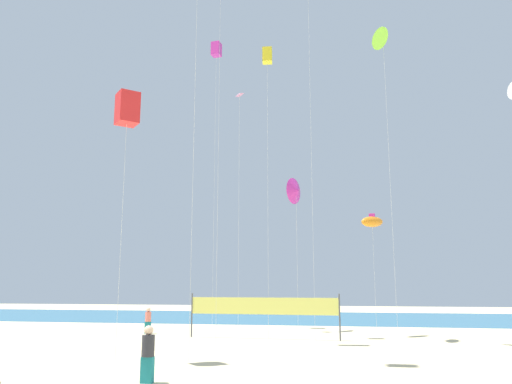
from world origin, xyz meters
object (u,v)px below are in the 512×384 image
kite_lime_delta (383,40)px  kite_orange_inflatable (372,222)px  volleyball_net (263,308)px  kite_pink_diamond (239,101)px  kite_yellow_box (267,57)px  kite_red_box (127,109)px  beachgoer_coral_shirt (148,320)px  kite_magenta_delta (296,191)px  kite_magenta_box (216,50)px  beachgoer_charcoal_shirt (148,352)px

kite_lime_delta → kite_orange_inflatable: bearing=101.8°
volleyball_net → kite_pink_diamond: bearing=120.0°
kite_yellow_box → kite_red_box: bearing=-111.7°
kite_orange_inflatable → kite_pink_diamond: bearing=170.8°
kite_red_box → volleyball_net: bearing=68.6°
beachgoer_coral_shirt → kite_magenta_delta: 12.38m
kite_magenta_box → kite_red_box: (0.91, -16.21, -10.46)m
kite_yellow_box → kite_red_box: size_ratio=1.62×
beachgoer_charcoal_shirt → kite_magenta_delta: kite_magenta_delta is taller
kite_pink_diamond → kite_red_box: bearing=-96.1°
kite_orange_inflatable → kite_red_box: bearing=-128.6°
beachgoer_coral_shirt → kite_yellow_box: bearing=177.3°
beachgoer_charcoal_shirt → kite_lime_delta: kite_lime_delta is taller
kite_yellow_box → kite_orange_inflatable: 11.72m
kite_yellow_box → kite_magenta_delta: size_ratio=1.71×
beachgoer_charcoal_shirt → kite_orange_inflatable: kite_orange_inflatable is taller
kite_magenta_box → kite_yellow_box: bearing=-51.2°
volleyball_net → kite_orange_inflatable: 8.23m
beachgoer_coral_shirt → volleyball_net: volleyball_net is taller
beachgoer_coral_shirt → kite_magenta_box: 20.19m
kite_magenta_box → volleyball_net: bearing=-54.4°
beachgoer_charcoal_shirt → kite_magenta_delta: size_ratio=0.17×
kite_yellow_box → kite_pink_diamond: (-2.56, 3.60, -1.32)m
kite_magenta_box → beachgoer_coral_shirt: bearing=-118.6°
kite_magenta_box → beachgoer_charcoal_shirt: bearing=-79.6°
kite_yellow_box → kite_lime_delta: 6.95m
beachgoer_charcoal_shirt → kite_pink_diamond: 22.32m
beachgoer_coral_shirt → kite_lime_delta: bearing=174.7°
beachgoer_charcoal_shirt → kite_magenta_box: size_ratio=0.08×
beachgoer_coral_shirt → kite_red_box: 14.92m
beachgoer_coral_shirt → kite_magenta_delta: size_ratio=0.16×
kite_orange_inflatable → kite_pink_diamond: size_ratio=0.44×
beachgoer_charcoal_shirt → kite_magenta_delta: (2.41, 18.23, 8.13)m
beachgoer_coral_shirt → kite_orange_inflatable: size_ratio=0.22×
kite_magenta_box → kite_lime_delta: bearing=-34.4°
volleyball_net → kite_yellow_box: 14.79m
beachgoer_charcoal_shirt → volleyball_net: bearing=145.8°
volleyball_net → kite_magenta_delta: (1.33, 5.13, 7.36)m
volleyball_net → kite_yellow_box: (0.22, 0.44, 14.78)m
beachgoer_coral_shirt → kite_lime_delta: 20.99m
beachgoer_coral_shirt → kite_pink_diamond: bearing=-148.1°
beachgoer_charcoal_shirt → kite_magenta_box: (-3.61, 19.66, 19.38)m
kite_lime_delta → kite_magenta_delta: 11.02m
kite_magenta_delta → kite_lime_delta: bearing=-49.4°
kite_magenta_delta → beachgoer_charcoal_shirt: bearing=-97.5°
kite_orange_inflatable → kite_magenta_delta: (-4.74, 2.44, 2.49)m
kite_yellow_box → beachgoer_coral_shirt: bearing=170.2°
kite_yellow_box → kite_orange_inflatable: kite_yellow_box is taller
kite_lime_delta → kite_magenta_box: (-11.61, 7.94, 4.32)m
beachgoer_coral_shirt → kite_magenta_box: (2.62, 4.82, 19.43)m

